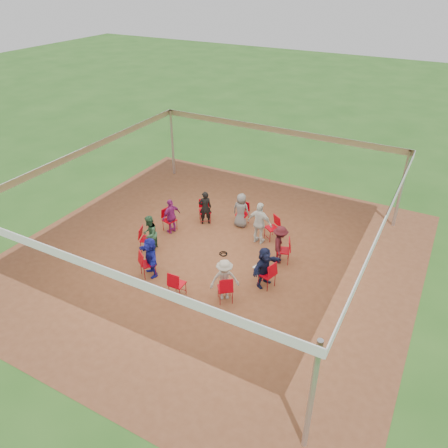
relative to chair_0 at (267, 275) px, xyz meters
The scene contains 24 objects.
ground 2.36m from the chair_0, 163.94° to the left, with size 80.00×80.00×0.00m, color #28591B.
dirt_patch 2.36m from the chair_0, 163.94° to the left, with size 13.00×13.00×0.00m, color brown.
tent 3.01m from the chair_0, 163.94° to the left, with size 10.33×10.33×3.00m.
chair_0 is the anchor object (origin of this frame).
chair_1 1.43m from the chair_0, 91.94° to the left, with size 0.42×0.44×0.90m, color #B8000D, non-canonical shape.
chair_2 2.73m from the chair_0, 109.94° to the left, with size 0.42×0.44×0.90m, color #B8000D, non-canonical shape.
chair_3 3.75m from the chair_0, 127.94° to the left, with size 0.42×0.44×0.90m, color #B8000D, non-canonical shape.
chair_4 4.41m from the chair_0, 145.94° to the left, with size 0.42×0.44×0.90m, color #B8000D, non-canonical shape.
chair_5 4.64m from the chair_0, 163.94° to the left, with size 0.42×0.44×0.90m, color #B8000D, non-canonical shape.
chair_6 4.41m from the chair_0, behind, with size 0.42×0.44×0.90m, color #B8000D, non-canonical shape.
chair_7 3.75m from the chair_0, 160.06° to the right, with size 0.42×0.44×0.90m, color #B8000D, non-canonical shape.
chair_8 2.73m from the chair_0, 142.06° to the right, with size 0.42×0.44×0.90m, color #B8000D, non-canonical shape.
chair_9 1.43m from the chair_0, 124.06° to the right, with size 0.42×0.44×0.90m, color #B8000D, non-canonical shape.
person_seated_0 0.26m from the chair_0, 163.94° to the left, with size 1.24×0.46×1.34m, color #131938.
person_seated_1 1.42m from the chair_0, 96.61° to the left, with size 0.87×0.43×1.34m, color #3E1016.
person_seated_2 3.66m from the chair_0, 129.05° to the left, with size 0.65×0.37×1.34m, color slate.
person_seated_3 4.30m from the chair_0, 146.44° to the left, with size 0.49×0.32×1.34m, color black.
person_seated_4 4.53m from the chair_0, 163.94° to the left, with size 0.78×0.40×1.34m, color #8C2075.
person_seated_5 4.30m from the chair_0, behind, with size 0.65×0.37×1.34m, color #295337.
person_seated_6 3.66m from the chair_0, 161.16° to the right, with size 1.24×0.46×1.34m, color #171D96.
person_seated_7 1.42m from the chair_0, 128.73° to the right, with size 0.87×0.43×1.34m, color #9D968C.
standing_person 2.49m from the chair_0, 119.92° to the left, with size 0.92×0.47×1.57m, color silver.
cable_coil 2.20m from the chair_0, 156.33° to the left, with size 0.30×0.30×0.03m.
laptop 0.34m from the chair_0, 163.94° to the left, with size 0.34×0.39×0.23m.
Camera 1 is at (6.11, -10.54, 8.59)m, focal length 35.00 mm.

